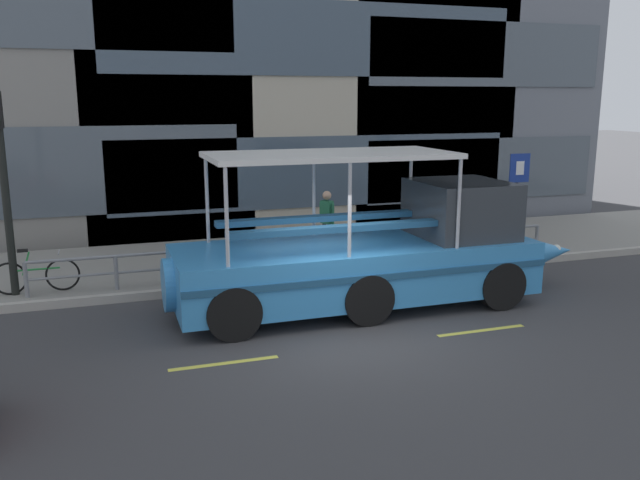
{
  "coord_description": "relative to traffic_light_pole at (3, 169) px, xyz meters",
  "views": [
    {
      "loc": [
        -4.11,
        -10.83,
        4.23
      ],
      "look_at": [
        0.18,
        1.93,
        1.3
      ],
      "focal_mm": 36.87,
      "sensor_mm": 36.0,
      "label": 1
    }
  ],
  "objects": [
    {
      "name": "ground_plane",
      "position": [
        5.95,
        -3.69,
        -2.81
      ],
      "size": [
        120.0,
        120.0,
        0.0
      ],
      "primitive_type": "plane",
      "color": "#3D3D3F"
    },
    {
      "name": "duck_tour_boat",
      "position": [
        7.22,
        -2.46,
        -1.75
      ],
      "size": [
        9.16,
        2.48,
        3.19
      ],
      "color": "#388CD1",
      "rests_on": "ground_plane"
    },
    {
      "name": "sidewalk",
      "position": [
        5.95,
        1.91,
        -2.72
      ],
      "size": [
        32.0,
        4.8,
        0.18
      ],
      "primitive_type": "cube",
      "color": "gray",
      "rests_on": "ground_plane"
    },
    {
      "name": "pedestrian_near_bow",
      "position": [
        10.43,
        0.49,
        -1.56
      ],
      "size": [
        0.47,
        0.32,
        1.78
      ],
      "color": "#1E2338",
      "rests_on": "sidewalk"
    },
    {
      "name": "lane_centreline",
      "position": [
        5.95,
        -4.55,
        -2.81
      ],
      "size": [
        25.8,
        0.12,
        0.01
      ],
      "color": "#DBD64C",
      "rests_on": "ground_plane"
    },
    {
      "name": "curb_edge",
      "position": [
        5.95,
        -0.58,
        -2.72
      ],
      "size": [
        32.0,
        0.18,
        0.18
      ],
      "primitive_type": "cube",
      "color": "#B2ADA3",
      "rests_on": "ground_plane"
    },
    {
      "name": "traffic_light_pole",
      "position": [
        0.0,
        0.0,
        0.0
      ],
      "size": [
        0.24,
        0.46,
        4.36
      ],
      "color": "black",
      "rests_on": "sidewalk"
    },
    {
      "name": "curb_guardrail",
      "position": [
        6.48,
        -0.24,
        -2.11
      ],
      "size": [
        12.54,
        0.09,
        0.77
      ],
      "color": "gray",
      "rests_on": "sidewalk"
    },
    {
      "name": "leaned_bicycle",
      "position": [
        0.43,
        0.05,
        -2.26
      ],
      "size": [
        1.74,
        0.46,
        0.96
      ],
      "color": "black",
      "rests_on": "sidewalk"
    },
    {
      "name": "parking_sign",
      "position": [
        12.41,
        0.29,
        -0.87
      ],
      "size": [
        0.6,
        0.12,
        2.6
      ],
      "color": "#4C4F54",
      "rests_on": "sidewalk"
    },
    {
      "name": "pedestrian_mid_left",
      "position": [
        7.37,
        1.35,
        -1.62
      ],
      "size": [
        0.31,
        0.43,
        1.69
      ],
      "color": "#47423D",
      "rests_on": "sidewalk"
    }
  ]
}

